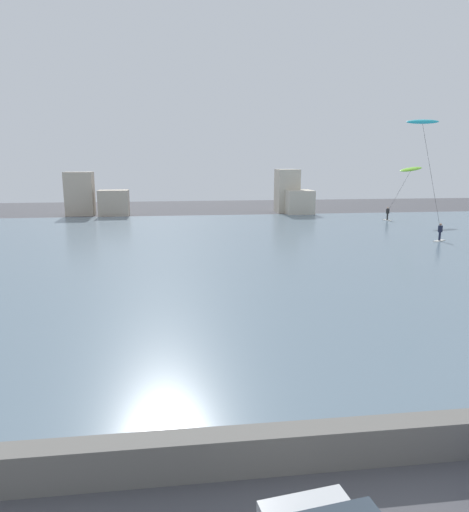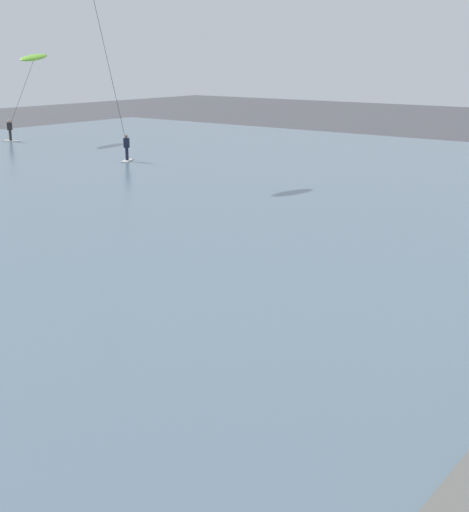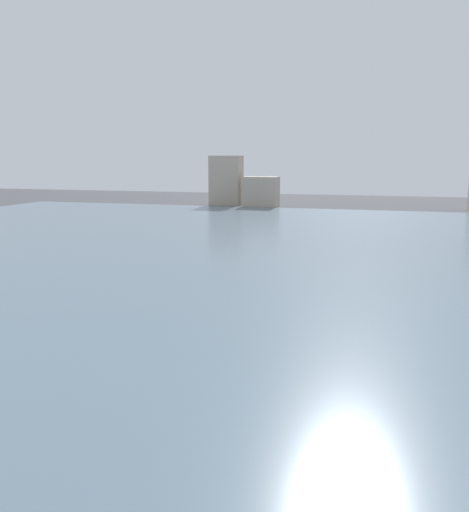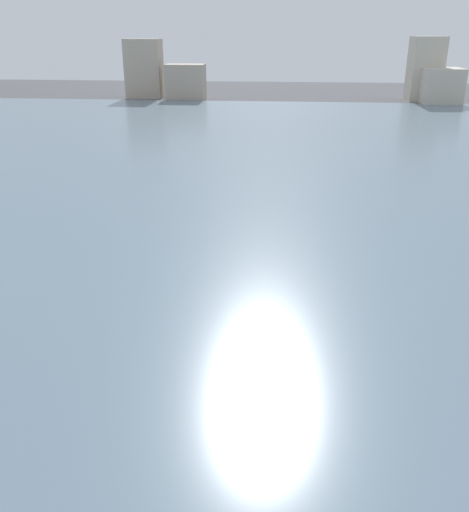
% 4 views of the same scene
% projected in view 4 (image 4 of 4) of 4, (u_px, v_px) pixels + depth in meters
% --- Properties ---
extents(water_bay, '(84.00, 52.00, 0.10)m').
position_uv_depth(water_bay, '(333.00, 160.00, 30.00)').
color(water_bay, slate).
rests_on(water_bay, ground).
extents(far_shore_buildings, '(33.60, 5.98, 6.13)m').
position_uv_depth(far_shore_buildings, '(311.00, 75.00, 54.96)').
color(far_shore_buildings, '#B7A893').
rests_on(far_shore_buildings, ground).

